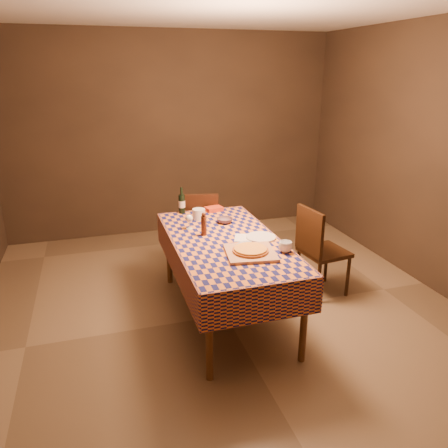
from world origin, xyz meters
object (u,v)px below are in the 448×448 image
at_px(dining_table, 226,247).
at_px(chair_right, 318,247).
at_px(cutting_board, 250,253).
at_px(pizza, 250,250).
at_px(wine_bottle, 182,204).
at_px(white_plate, 261,237).
at_px(chair_far, 199,226).
at_px(bowl, 225,220).

relative_size(dining_table, chair_right, 1.98).
relative_size(dining_table, cutting_board, 4.65).
relative_size(pizza, chair_right, 0.41).
bearing_deg(cutting_board, dining_table, 104.77).
xyz_separation_m(wine_bottle, white_plate, (0.53, -0.92, -0.10)).
xyz_separation_m(cutting_board, wine_bottle, (-0.31, 1.24, 0.09)).
distance_m(dining_table, chair_right, 1.04).
xyz_separation_m(cutting_board, pizza, (0.00, 0.00, 0.03)).
distance_m(cutting_board, chair_far, 1.48).
bearing_deg(bowl, chair_far, 99.20).
xyz_separation_m(bowl, wine_bottle, (-0.34, 0.43, 0.08)).
xyz_separation_m(dining_table, chair_far, (0.02, 1.08, -0.17)).
bearing_deg(cutting_board, wine_bottle, 104.17).
bearing_deg(pizza, white_plate, 55.57).
height_order(bowl, white_plate, bowl).
relative_size(dining_table, white_plate, 6.84).
xyz_separation_m(wine_bottle, chair_right, (1.23, -0.72, -0.35)).
bearing_deg(chair_right, wine_bottle, 149.68).
relative_size(bowl, chair_right, 0.17).
xyz_separation_m(pizza, bowl, (0.03, 0.81, -0.01)).
distance_m(bowl, wine_bottle, 0.55).
bearing_deg(chair_right, chair_far, 136.88).
bearing_deg(chair_far, pizza, -86.89).
distance_m(dining_table, wine_bottle, 0.91).
height_order(dining_table, chair_right, chair_right).
xyz_separation_m(dining_table, wine_bottle, (-0.21, 0.87, 0.18)).
relative_size(cutting_board, chair_far, 0.43).
distance_m(pizza, chair_far, 1.48).
height_order(bowl, wine_bottle, wine_bottle).
height_order(wine_bottle, white_plate, wine_bottle).
relative_size(chair_far, chair_right, 1.00).
bearing_deg(white_plate, bowl, 111.44).
xyz_separation_m(cutting_board, chair_far, (-0.08, 1.45, -0.26)).
relative_size(bowl, wine_bottle, 0.57).
xyz_separation_m(bowl, chair_right, (0.89, -0.29, -0.27)).
bearing_deg(chair_far, chair_right, -43.12).
distance_m(dining_table, chair_far, 1.09).
relative_size(cutting_board, wine_bottle, 1.43).
bearing_deg(dining_table, wine_bottle, 103.91).
relative_size(pizza, white_plate, 1.41).
height_order(chair_far, chair_right, same).
xyz_separation_m(white_plate, chair_far, (-0.30, 1.13, -0.26)).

